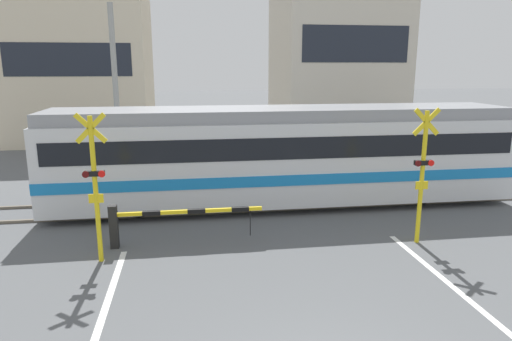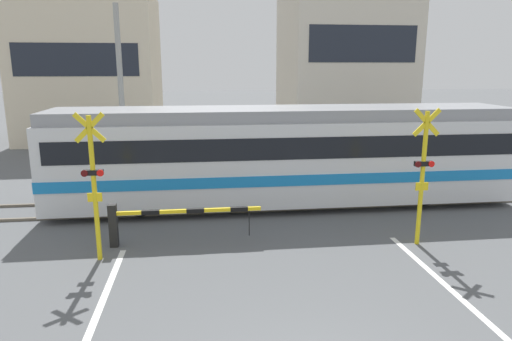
% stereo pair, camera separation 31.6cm
% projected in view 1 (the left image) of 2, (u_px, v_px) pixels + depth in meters
% --- Properties ---
extents(rail_track_near, '(50.00, 0.10, 0.08)m').
position_uv_depth(rail_track_near, '(250.00, 211.00, 14.01)').
color(rail_track_near, '#6B6051').
rests_on(rail_track_near, ground_plane).
extents(rail_track_far, '(50.00, 0.10, 0.08)m').
position_uv_depth(rail_track_far, '(244.00, 198.00, 15.40)').
color(rail_track_far, '#6B6051').
rests_on(rail_track_far, ground_plane).
extents(commuter_train, '(14.50, 2.72, 3.12)m').
position_uv_depth(commuter_train, '(283.00, 153.00, 14.51)').
color(commuter_train, silver).
rests_on(commuter_train, ground_plane).
extents(crossing_barrier_near, '(3.77, 0.20, 1.08)m').
position_uv_depth(crossing_barrier_near, '(154.00, 219.00, 11.25)').
color(crossing_barrier_near, black).
rests_on(crossing_barrier_near, ground_plane).
extents(crossing_barrier_far, '(3.77, 0.20, 1.08)m').
position_uv_depth(crossing_barrier_far, '(307.00, 164.00, 17.58)').
color(crossing_barrier_far, black).
rests_on(crossing_barrier_far, ground_plane).
extents(crossing_signal_left, '(0.68, 0.15, 3.41)m').
position_uv_depth(crossing_signal_left, '(95.00, 182.00, 10.08)').
color(crossing_signal_left, yellow).
rests_on(crossing_signal_left, ground_plane).
extents(crossing_signal_right, '(0.68, 0.15, 3.41)m').
position_uv_depth(crossing_signal_right, '(423.00, 170.00, 11.20)').
color(crossing_signal_right, yellow).
rests_on(crossing_signal_right, ground_plane).
extents(pedestrian, '(0.38, 0.24, 1.80)m').
position_uv_depth(pedestrian, '(246.00, 143.00, 20.34)').
color(pedestrian, brown).
rests_on(pedestrian, ground_plane).
extents(building_left_of_street, '(7.67, 7.31, 8.56)m').
position_uv_depth(building_left_of_street, '(84.00, 68.00, 27.27)').
color(building_left_of_street, beige).
rests_on(building_left_of_street, ground_plane).
extents(building_right_of_street, '(7.43, 7.31, 10.18)m').
position_uv_depth(building_right_of_street, '(335.00, 55.00, 29.34)').
color(building_right_of_street, beige).
rests_on(building_right_of_street, ground_plane).
extents(utility_pole_streetside, '(0.22, 0.22, 6.78)m').
position_uv_depth(utility_pole_streetside, '(116.00, 91.00, 18.33)').
color(utility_pole_streetside, gray).
rests_on(utility_pole_streetside, ground_plane).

